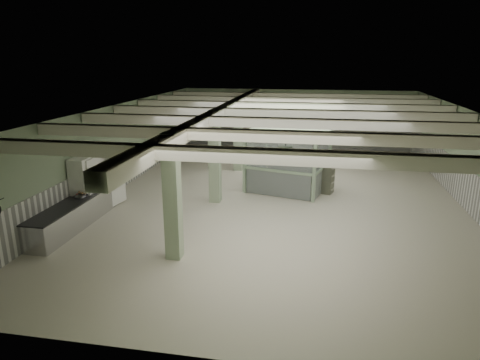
% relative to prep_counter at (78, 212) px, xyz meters
% --- Properties ---
extents(floor, '(20.00, 20.00, 0.00)m').
position_rel_prep_counter_xyz_m(floor, '(6.54, 4.21, -0.46)').
color(floor, silver).
rests_on(floor, ground).
extents(ceiling, '(14.00, 20.00, 0.02)m').
position_rel_prep_counter_xyz_m(ceiling, '(6.54, 4.21, 3.14)').
color(ceiling, white).
rests_on(ceiling, wall_back).
extents(wall_back, '(14.00, 0.02, 3.60)m').
position_rel_prep_counter_xyz_m(wall_back, '(6.54, 14.21, 1.34)').
color(wall_back, '#8FA584').
rests_on(wall_back, floor).
extents(wall_front, '(14.00, 0.02, 3.60)m').
position_rel_prep_counter_xyz_m(wall_front, '(6.54, -5.79, 1.34)').
color(wall_front, '#8FA584').
rests_on(wall_front, floor).
extents(wall_left, '(0.02, 20.00, 3.60)m').
position_rel_prep_counter_xyz_m(wall_left, '(-0.46, 4.21, 1.34)').
color(wall_left, '#8FA584').
rests_on(wall_left, floor).
extents(wall_right, '(0.02, 20.00, 3.60)m').
position_rel_prep_counter_xyz_m(wall_right, '(13.54, 4.21, 1.34)').
color(wall_right, '#8FA584').
rests_on(wall_right, floor).
extents(wainscot_left, '(0.05, 19.90, 1.50)m').
position_rel_prep_counter_xyz_m(wainscot_left, '(-0.43, 4.21, 0.29)').
color(wainscot_left, white).
rests_on(wainscot_left, floor).
extents(wainscot_right, '(0.05, 19.90, 1.50)m').
position_rel_prep_counter_xyz_m(wainscot_right, '(13.52, 4.21, 0.29)').
color(wainscot_right, white).
rests_on(wainscot_right, floor).
extents(wainscot_back, '(13.90, 0.05, 1.50)m').
position_rel_prep_counter_xyz_m(wainscot_back, '(6.54, 14.19, 0.29)').
color(wainscot_back, white).
rests_on(wainscot_back, floor).
extents(girder, '(0.45, 19.90, 0.40)m').
position_rel_prep_counter_xyz_m(girder, '(4.04, 4.21, 2.92)').
color(girder, white).
rests_on(girder, ceiling).
extents(beam_a, '(13.90, 0.35, 0.32)m').
position_rel_prep_counter_xyz_m(beam_a, '(6.54, -3.29, 2.96)').
color(beam_a, white).
rests_on(beam_a, ceiling).
extents(beam_b, '(13.90, 0.35, 0.32)m').
position_rel_prep_counter_xyz_m(beam_b, '(6.54, -0.79, 2.96)').
color(beam_b, white).
rests_on(beam_b, ceiling).
extents(beam_c, '(13.90, 0.35, 0.32)m').
position_rel_prep_counter_xyz_m(beam_c, '(6.54, 1.71, 2.96)').
color(beam_c, white).
rests_on(beam_c, ceiling).
extents(beam_d, '(13.90, 0.35, 0.32)m').
position_rel_prep_counter_xyz_m(beam_d, '(6.54, 4.21, 2.96)').
color(beam_d, white).
rests_on(beam_d, ceiling).
extents(beam_e, '(13.90, 0.35, 0.32)m').
position_rel_prep_counter_xyz_m(beam_e, '(6.54, 6.71, 2.96)').
color(beam_e, white).
rests_on(beam_e, ceiling).
extents(beam_f, '(13.90, 0.35, 0.32)m').
position_rel_prep_counter_xyz_m(beam_f, '(6.54, 9.21, 2.96)').
color(beam_f, white).
rests_on(beam_f, ceiling).
extents(beam_g, '(13.90, 0.35, 0.32)m').
position_rel_prep_counter_xyz_m(beam_g, '(6.54, 11.71, 2.96)').
color(beam_g, white).
rests_on(beam_g, ceiling).
extents(column_a, '(0.42, 0.42, 3.60)m').
position_rel_prep_counter_xyz_m(column_a, '(4.04, -1.79, 1.34)').
color(column_a, '#A2B894').
rests_on(column_a, floor).
extents(column_b, '(0.42, 0.42, 3.60)m').
position_rel_prep_counter_xyz_m(column_b, '(4.04, 3.21, 1.34)').
color(column_b, '#A2B894').
rests_on(column_b, floor).
extents(column_c, '(0.42, 0.42, 3.60)m').
position_rel_prep_counter_xyz_m(column_c, '(4.04, 8.21, 1.34)').
color(column_c, '#A2B894').
rests_on(column_c, floor).
extents(column_d, '(0.42, 0.42, 3.60)m').
position_rel_prep_counter_xyz_m(column_d, '(4.04, 12.21, 1.34)').
color(column_d, '#A2B894').
rests_on(column_d, floor).
extents(pendant_front, '(0.44, 0.44, 0.22)m').
position_rel_prep_counter_xyz_m(pendant_front, '(7.04, -0.79, 2.59)').
color(pendant_front, '#2A382A').
rests_on(pendant_front, ceiling).
extents(pendant_mid, '(0.44, 0.44, 0.22)m').
position_rel_prep_counter_xyz_m(pendant_mid, '(7.04, 4.71, 2.59)').
color(pendant_mid, '#2A382A').
rests_on(pendant_mid, ceiling).
extents(pendant_back, '(0.44, 0.44, 0.22)m').
position_rel_prep_counter_xyz_m(pendant_back, '(7.04, 9.71, 2.59)').
color(pendant_back, '#2A382A').
rests_on(pendant_back, ceiling).
extents(prep_counter, '(0.86, 4.92, 0.91)m').
position_rel_prep_counter_xyz_m(prep_counter, '(0.00, 0.00, 0.00)').
color(prep_counter, '#B2B2B6').
rests_on(prep_counter, floor).
extents(pitcher_near, '(0.24, 0.27, 0.31)m').
position_rel_prep_counter_xyz_m(pitcher_near, '(0.14, 0.39, 0.60)').
color(pitcher_near, '#B2B2B6').
rests_on(pitcher_near, prep_counter).
extents(pitcher_far, '(0.27, 0.29, 0.30)m').
position_rel_prep_counter_xyz_m(pitcher_far, '(0.04, 0.53, 0.59)').
color(pitcher_far, '#B2B2B6').
rests_on(pitcher_far, prep_counter).
extents(veg_colander, '(0.42, 0.42, 0.19)m').
position_rel_prep_counter_xyz_m(veg_colander, '(0.03, 0.21, 0.53)').
color(veg_colander, '#3B3B3F').
rests_on(veg_colander, prep_counter).
extents(orange_bowl, '(0.31, 0.31, 0.09)m').
position_rel_prep_counter_xyz_m(orange_bowl, '(0.13, 0.78, 0.48)').
color(orange_bowl, '#B2B2B7').
rests_on(orange_bowl, prep_counter).
extents(walkin_cooler, '(0.85, 2.35, 2.16)m').
position_rel_prep_counter_xyz_m(walkin_cooler, '(-0.08, 1.44, 0.62)').
color(walkin_cooler, white).
rests_on(walkin_cooler, floor).
extents(guard_booth, '(3.81, 3.46, 2.60)m').
position_rel_prep_counter_xyz_m(guard_booth, '(6.73, 5.37, 1.29)').
color(guard_booth, '#92AD8A').
rests_on(guard_booth, floor).
extents(filing_cabinet, '(0.55, 0.65, 1.20)m').
position_rel_prep_counter_xyz_m(filing_cabinet, '(8.44, 5.09, 0.14)').
color(filing_cabinet, '#606252').
rests_on(filing_cabinet, floor).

